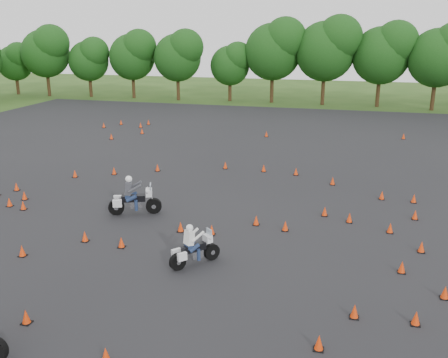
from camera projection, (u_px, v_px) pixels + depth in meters
name	position (u px, v px, depth m)	size (l,w,h in m)	color
ground	(202.00, 228.00, 23.01)	(140.00, 140.00, 0.00)	#2D5119
asphalt_pad	(233.00, 189.00, 28.56)	(62.00, 62.00, 0.00)	black
treeline	(324.00, 68.00, 53.54)	(86.80, 32.62, 10.84)	#164012
traffic_cones	(223.00, 191.00, 27.51)	(32.76, 33.39, 0.45)	#E93809
rider_grey	(135.00, 195.00, 24.49)	(2.61, 0.80, 2.01)	#3C3C43
rider_white	(195.00, 244.00, 19.23)	(2.21, 0.68, 1.70)	silver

